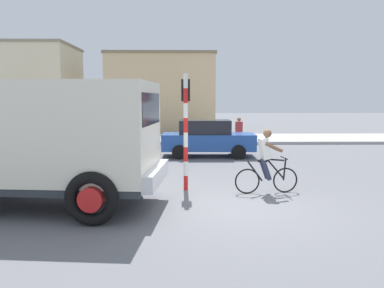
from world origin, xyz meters
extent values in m
plane|color=slate|center=(0.00, 0.00, 0.00)|extent=(120.00, 120.00, 0.00)
cube|color=#ADADA8|center=(0.00, 14.99, 0.08)|extent=(80.00, 5.00, 0.16)
cube|color=silver|center=(-4.47, 0.13, 1.80)|extent=(5.41, 2.97, 2.20)
cube|color=#2D3338|center=(-4.47, 0.13, 0.62)|extent=(5.30, 2.91, 0.16)
cube|color=silver|center=(-1.78, -0.12, 0.80)|extent=(0.46, 2.39, 0.36)
cube|color=black|center=(-1.93, -0.10, 2.30)|extent=(0.32, 2.13, 0.70)
torus|color=black|center=(-2.74, 1.26, 0.55)|extent=(1.12, 0.34, 1.10)
cylinder|color=red|center=(-2.74, 1.26, 0.55)|extent=(0.52, 0.34, 0.50)
torus|color=black|center=(-2.98, -1.29, 0.55)|extent=(1.12, 0.34, 1.10)
cylinder|color=red|center=(-2.98, -1.29, 0.55)|extent=(0.52, 0.34, 0.50)
torus|color=black|center=(-5.95, 1.56, 0.55)|extent=(1.12, 0.34, 1.10)
cylinder|color=red|center=(-5.95, 1.56, 0.55)|extent=(0.52, 0.34, 0.50)
torus|color=black|center=(1.57, 1.41, 0.34)|extent=(0.68, 0.12, 0.68)
torus|color=black|center=(0.52, 1.30, 0.34)|extent=(0.68, 0.12, 0.68)
cylinder|color=black|center=(1.22, 1.38, 0.91)|extent=(0.60, 0.11, 0.09)
cylinder|color=black|center=(1.28, 1.38, 0.66)|extent=(0.51, 0.10, 0.57)
cylinder|color=black|center=(0.73, 1.32, 0.61)|extent=(0.44, 0.09, 0.57)
cylinder|color=black|center=(1.54, 1.41, 0.64)|extent=(0.10, 0.05, 0.59)
cylinder|color=black|center=(1.52, 1.41, 0.95)|extent=(0.09, 0.50, 0.03)
cube|color=black|center=(0.93, 1.34, 0.88)|extent=(0.25, 0.15, 0.06)
cube|color=white|center=(0.98, 1.35, 1.21)|extent=(0.33, 0.35, 0.59)
sphere|color=brown|center=(1.05, 1.36, 1.61)|extent=(0.22, 0.22, 0.22)
cylinder|color=#2D334C|center=(1.00, 1.45, 0.65)|extent=(0.32, 0.15, 0.57)
cylinder|color=brown|center=(1.16, 1.53, 1.26)|extent=(0.50, 0.14, 0.29)
cylinder|color=#2D334C|center=(1.02, 1.25, 0.65)|extent=(0.32, 0.15, 0.57)
cylinder|color=brown|center=(1.19, 1.21, 1.26)|extent=(0.50, 0.14, 0.29)
cylinder|color=red|center=(-1.11, 1.79, 0.20)|extent=(0.12, 0.12, 0.40)
cylinder|color=white|center=(-1.11, 1.79, 0.60)|extent=(0.12, 0.12, 0.40)
cylinder|color=red|center=(-1.11, 1.79, 1.00)|extent=(0.12, 0.12, 0.40)
cylinder|color=white|center=(-1.11, 1.79, 1.40)|extent=(0.12, 0.12, 0.40)
cylinder|color=red|center=(-1.11, 1.79, 1.80)|extent=(0.12, 0.12, 0.40)
cylinder|color=white|center=(-1.11, 1.79, 2.20)|extent=(0.12, 0.12, 0.40)
cylinder|color=red|center=(-1.11, 1.79, 2.60)|extent=(0.12, 0.12, 0.40)
cylinder|color=white|center=(-1.11, 1.79, 3.00)|extent=(0.12, 0.12, 0.40)
cube|color=black|center=(-1.11, 1.97, 2.75)|extent=(0.24, 0.20, 0.60)
sphere|color=orange|center=(-1.11, 2.09, 2.75)|extent=(0.14, 0.14, 0.14)
cube|color=#234C9E|center=(-0.10, 8.15, 0.65)|extent=(4.03, 1.78, 0.70)
cube|color=black|center=(-0.25, 8.15, 1.30)|extent=(2.23, 1.49, 0.60)
cylinder|color=black|center=(1.15, 8.97, 0.30)|extent=(0.60, 0.19, 0.60)
cylinder|color=black|center=(1.12, 7.27, 0.30)|extent=(0.60, 0.19, 0.60)
cylinder|color=black|center=(-1.33, 9.03, 0.30)|extent=(0.60, 0.19, 0.60)
cylinder|color=black|center=(-1.36, 7.33, 0.30)|extent=(0.60, 0.19, 0.60)
cube|color=gold|center=(-5.21, 9.39, 0.65)|extent=(4.21, 2.28, 0.70)
cube|color=black|center=(-5.06, 9.37, 1.30)|extent=(2.39, 1.76, 0.60)
cylinder|color=black|center=(-6.56, 8.74, 0.30)|extent=(0.62, 0.27, 0.60)
cylinder|color=black|center=(-6.31, 10.42, 0.30)|extent=(0.62, 0.27, 0.60)
cylinder|color=black|center=(-4.11, 8.36, 0.30)|extent=(0.62, 0.27, 0.60)
cylinder|color=black|center=(-3.85, 10.04, 0.30)|extent=(0.62, 0.27, 0.60)
cylinder|color=#2D334C|center=(1.51, 10.15, 0.42)|extent=(0.22, 0.22, 0.85)
cube|color=#D13838|center=(1.51, 10.15, 1.13)|extent=(0.34, 0.22, 0.56)
sphere|color=#9E7051|center=(1.51, 10.15, 1.52)|extent=(0.20, 0.20, 0.20)
cube|color=beige|center=(-13.53, 22.39, 3.22)|extent=(7.38, 6.37, 6.45)
cube|color=gray|center=(-13.53, 22.39, 6.55)|extent=(7.52, 6.50, 0.20)
cube|color=#D1B284|center=(-2.91, 23.20, 2.86)|extent=(8.00, 7.67, 5.72)
cube|color=#7D6B4F|center=(-2.91, 23.20, 5.82)|extent=(8.16, 7.83, 0.20)
camera|label=1|loc=(-1.14, -8.93, 2.52)|focal=36.83mm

